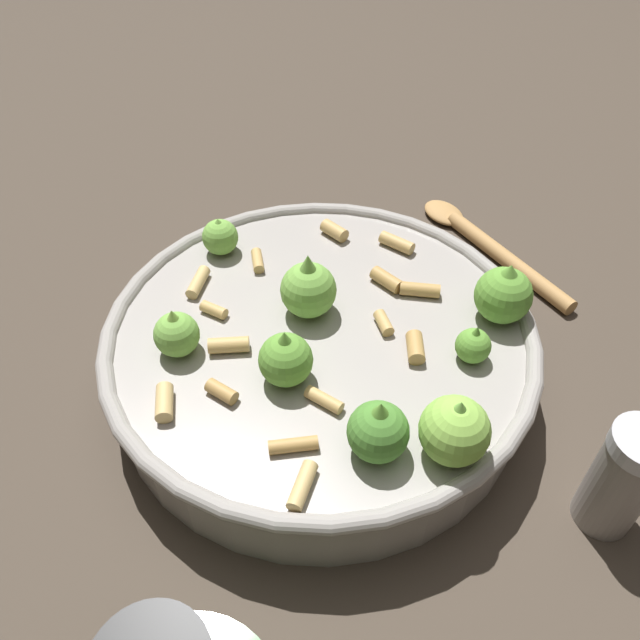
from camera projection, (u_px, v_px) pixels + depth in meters
The scene contains 4 objects.
ground_plane at pixel (320, 376), 0.53m from camera, with size 2.40×2.40×0.00m, color #42382D.
cooking_pan at pixel (323, 348), 0.50m from camera, with size 0.35×0.35×0.12m.
pepper_shaker at pixel (622, 479), 0.40m from camera, with size 0.04×0.04×0.09m.
wooden_spoon at pixel (484, 243), 0.65m from camera, with size 0.20×0.13×0.02m.
Camera 1 is at (-0.34, 0.01, 0.40)m, focal length 34.35 mm.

